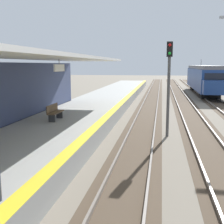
# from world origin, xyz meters

# --- Properties ---
(station_platform) EXTENTS (5.00, 80.00, 0.91)m
(station_platform) POSITION_xyz_m (-2.50, 16.00, 0.45)
(station_platform) COLOR #999993
(station_platform) RESTS_ON ground
(station_building_with_canopy) EXTENTS (4.85, 24.00, 4.43)m
(station_building_with_canopy) POSITION_xyz_m (-4.30, 11.02, 2.66)
(station_building_with_canopy) COLOR #4C4C4C
(station_building_with_canopy) RESTS_ON ground
(track_pair_nearest_platform) EXTENTS (2.34, 120.00, 0.16)m
(track_pair_nearest_platform) POSITION_xyz_m (1.90, 20.00, 0.05)
(track_pair_nearest_platform) COLOR #4C3D2D
(track_pair_nearest_platform) RESTS_ON ground
(track_pair_middle) EXTENTS (2.34, 120.00, 0.16)m
(track_pair_middle) POSITION_xyz_m (5.30, 20.00, 0.05)
(track_pair_middle) COLOR #4C3D2D
(track_pair_middle) RESTS_ON ground
(approaching_train) EXTENTS (2.93, 19.60, 4.76)m
(approaching_train) POSITION_xyz_m (8.70, 40.29, 2.18)
(approaching_train) COLOR navy
(approaching_train) RESTS_ON ground
(rail_signal_post) EXTENTS (0.32, 0.34, 5.20)m
(rail_signal_post) POSITION_xyz_m (3.35, 14.93, 3.19)
(rail_signal_post) COLOR #4C4C4C
(rail_signal_post) RESTS_ON ground
(platform_bench) EXTENTS (0.45, 1.60, 0.88)m
(platform_bench) POSITION_xyz_m (-2.92, 14.03, 1.37)
(platform_bench) COLOR brown
(platform_bench) RESTS_ON station_platform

